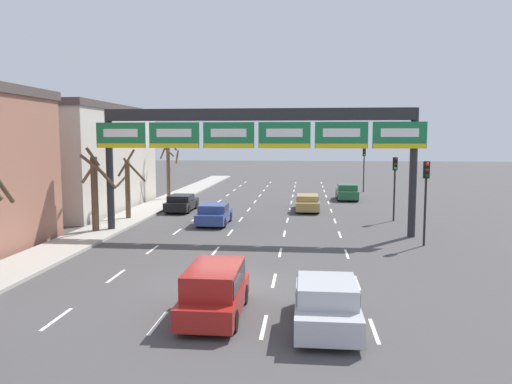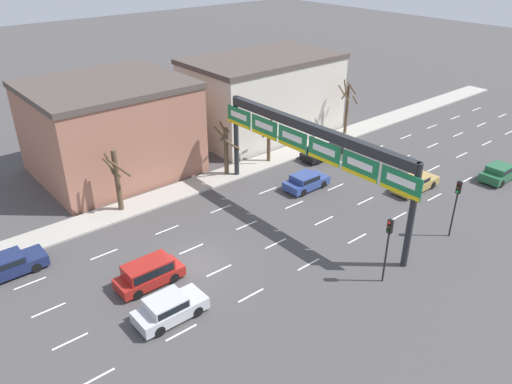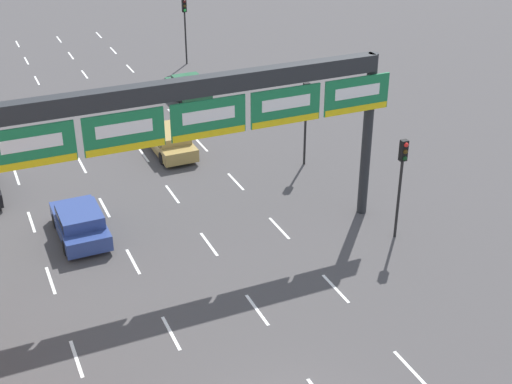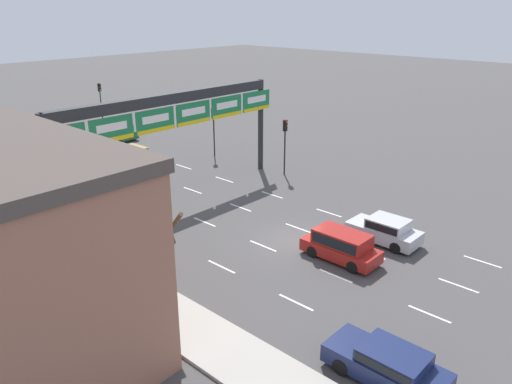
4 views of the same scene
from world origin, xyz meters
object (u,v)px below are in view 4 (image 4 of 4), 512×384
(suv_red, at_px, (341,244))
(car_gold, at_px, (132,153))
(traffic_light_mid_block, at_px, (285,136))
(tree_bare_third, at_px, (13,184))
(car_blue, at_px, (115,189))
(tree_bare_closest, at_px, (45,200))
(traffic_light_near_gantry, at_px, (100,95))
(car_navy, at_px, (388,364))
(car_green, at_px, (120,131))
(tree_bare_furthest, at_px, (160,256))
(sign_gantry, at_px, (172,113))
(car_silver, at_px, (385,230))
(car_black, at_px, (28,184))
(traffic_light_far_end, at_px, (214,122))

(suv_red, height_order, car_gold, suv_red)
(suv_red, distance_m, traffic_light_mid_block, 14.93)
(traffic_light_mid_block, relative_size, tree_bare_third, 0.94)
(car_blue, xyz_separation_m, tree_bare_closest, (-6.58, -3.60, 1.99))
(car_blue, height_order, traffic_light_near_gantry, traffic_light_near_gantry)
(car_navy, xyz_separation_m, car_green, (13.52, 37.89, 0.03))
(car_gold, height_order, tree_bare_furthest, tree_bare_furthest)
(sign_gantry, xyz_separation_m, car_green, (6.76, 17.47, -5.35))
(suv_red, xyz_separation_m, car_green, (6.76, 31.42, -0.13))
(sign_gantry, xyz_separation_m, car_silver, (3.54, -14.64, -5.34))
(car_silver, bearing_deg, tree_bare_closest, 133.37)
(car_green, bearing_deg, suv_red, -102.14)
(car_navy, bearing_deg, tree_bare_closest, 98.53)
(car_gold, xyz_separation_m, tree_bare_closest, (-12.80, -10.60, 2.03))
(car_green, height_order, tree_bare_closest, tree_bare_closest)
(car_black, distance_m, car_silver, 25.63)
(tree_bare_third, bearing_deg, suv_red, -62.56)
(suv_red, xyz_separation_m, car_black, (-6.82, 22.76, -0.21))
(car_blue, distance_m, tree_bare_furthest, 15.71)
(tree_bare_third, bearing_deg, tree_bare_closest, -92.93)
(sign_gantry, xyz_separation_m, traffic_light_far_end, (9.01, 5.68, -2.96))
(car_black, bearing_deg, car_blue, -57.67)
(sign_gantry, distance_m, car_navy, 22.18)
(traffic_light_mid_block, xyz_separation_m, traffic_light_far_end, (-0.20, 8.11, -0.06))
(tree_bare_third, xyz_separation_m, tree_bare_furthest, (-0.25, -15.39, 0.49))
(suv_red, bearing_deg, traffic_light_far_end, 65.33)
(tree_bare_closest, height_order, tree_bare_furthest, tree_bare_furthest)
(car_blue, relative_size, suv_red, 0.95)
(tree_bare_closest, xyz_separation_m, tree_bare_furthest, (-0.00, -10.49, 0.23))
(sign_gantry, distance_m, car_gold, 11.79)
(sign_gantry, distance_m, suv_red, 14.90)
(car_blue, xyz_separation_m, traffic_light_near_gantry, (12.24, 21.65, 2.63))
(sign_gantry, bearing_deg, car_navy, -108.31)
(sign_gantry, relative_size, tree_bare_closest, 3.83)
(car_blue, height_order, car_navy, car_navy)
(traffic_light_far_end, bearing_deg, tree_bare_third, -175.76)
(car_blue, distance_m, traffic_light_near_gantry, 25.01)
(tree_bare_furthest, bearing_deg, sign_gantry, 48.71)
(traffic_light_near_gantry, xyz_separation_m, traffic_light_far_end, (-0.08, -18.97, -0.20))
(traffic_light_mid_block, xyz_separation_m, tree_bare_furthest, (-18.94, -8.65, -0.27))
(car_black, distance_m, traffic_light_mid_block, 19.74)
(sign_gantry, height_order, suv_red, sign_gantry)
(car_blue, bearing_deg, traffic_light_far_end, 12.39)
(traffic_light_near_gantry, bearing_deg, tree_bare_closest, -126.72)
(traffic_light_far_end, distance_m, tree_bare_third, 18.56)
(car_navy, distance_m, traffic_light_near_gantry, 47.86)
(car_blue, relative_size, tree_bare_furthest, 0.80)
(sign_gantry, height_order, traffic_light_near_gantry, sign_gantry)
(suv_red, distance_m, traffic_light_near_gantry, 39.74)
(traffic_light_near_gantry, bearing_deg, suv_red, -103.26)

